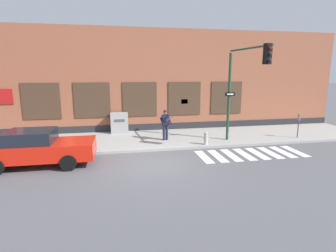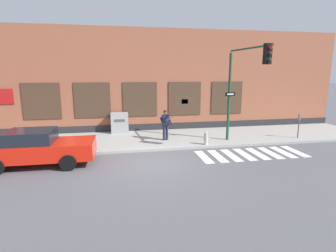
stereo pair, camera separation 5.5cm
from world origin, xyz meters
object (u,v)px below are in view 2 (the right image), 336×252
red_car (37,148)px  parking_meter (299,122)px  utility_box (120,123)px  traffic_light (244,78)px  busker (165,123)px  fire_hydrant (206,138)px

red_car → parking_meter: (13.70, 1.77, 0.30)m
parking_meter → red_car: bearing=-172.7°
utility_box → traffic_light: bearing=-34.4°
busker → fire_hydrant: busker is taller
red_car → parking_meter: 13.82m
fire_hydrant → parking_meter: bearing=3.7°
busker → utility_box: size_ratio=1.33×
red_car → busker: busker is taller
busker → utility_box: bearing=136.8°
traffic_light → fire_hydrant: traffic_light is taller
traffic_light → parking_meter: size_ratio=3.48×
traffic_light → red_car: bearing=-174.8°
traffic_light → parking_meter: bearing=12.3°
red_car → traffic_light: traffic_light is taller
utility_box → fire_hydrant: 5.82m
busker → traffic_light: (3.64, -1.84, 2.52)m
utility_box → fire_hydrant: bearing=-39.6°
traffic_light → utility_box: bearing=145.6°
busker → fire_hydrant: bearing=-34.3°
red_car → parking_meter: size_ratio=3.22×
traffic_light → utility_box: (-6.17, 4.22, -2.85)m
traffic_light → fire_hydrant: (-1.70, 0.52, -3.15)m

